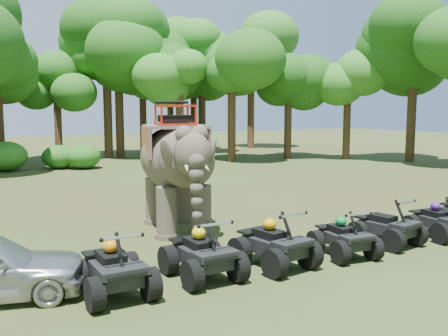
{
  "coord_description": "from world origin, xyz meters",
  "views": [
    {
      "loc": [
        -6.73,
        -10.94,
        3.59
      ],
      "look_at": [
        0.0,
        1.2,
        1.9
      ],
      "focal_mm": 40.0,
      "sensor_mm": 36.0,
      "label": 1
    }
  ],
  "objects_px": {
    "atv_2": "(274,238)",
    "atv_5": "(439,216)",
    "elephant": "(176,166)",
    "atv_1": "(202,248)",
    "atv_3": "(344,232)",
    "atv_4": "(387,221)",
    "atv_0": "(113,262)"
  },
  "relations": [
    {
      "from": "atv_4",
      "to": "elephant",
      "type": "bearing_deg",
      "value": 125.79
    },
    {
      "from": "atv_1",
      "to": "atv_5",
      "type": "distance_m",
      "value": 7.22
    },
    {
      "from": "atv_0",
      "to": "atv_3",
      "type": "height_order",
      "value": "atv_0"
    },
    {
      "from": "atv_1",
      "to": "elephant",
      "type": "bearing_deg",
      "value": 71.93
    },
    {
      "from": "atv_0",
      "to": "atv_5",
      "type": "xyz_separation_m",
      "value": [
        9.14,
        -0.14,
        -0.06
      ]
    },
    {
      "from": "atv_0",
      "to": "atv_3",
      "type": "xyz_separation_m",
      "value": [
        5.62,
        -0.2,
        -0.07
      ]
    },
    {
      "from": "elephant",
      "to": "atv_2",
      "type": "distance_m",
      "value": 4.49
    },
    {
      "from": "atv_3",
      "to": "atv_2",
      "type": "bearing_deg",
      "value": -178.64
    },
    {
      "from": "atv_0",
      "to": "atv_1",
      "type": "distance_m",
      "value": 1.93
    },
    {
      "from": "atv_3",
      "to": "atv_5",
      "type": "xyz_separation_m",
      "value": [
        3.52,
        0.06,
        0.01
      ]
    },
    {
      "from": "atv_3",
      "to": "atv_4",
      "type": "height_order",
      "value": "atv_4"
    },
    {
      "from": "atv_0",
      "to": "atv_3",
      "type": "distance_m",
      "value": 5.63
    },
    {
      "from": "atv_4",
      "to": "atv_5",
      "type": "distance_m",
      "value": 1.82
    },
    {
      "from": "elephant",
      "to": "atv_1",
      "type": "relative_size",
      "value": 2.51
    },
    {
      "from": "atv_2",
      "to": "atv_4",
      "type": "distance_m",
      "value": 3.64
    },
    {
      "from": "atv_4",
      "to": "atv_2",
      "type": "bearing_deg",
      "value": 172.53
    },
    {
      "from": "elephant",
      "to": "atv_3",
      "type": "bearing_deg",
      "value": -50.02
    },
    {
      "from": "atv_2",
      "to": "atv_5",
      "type": "relative_size",
      "value": 1.11
    },
    {
      "from": "atv_1",
      "to": "atv_2",
      "type": "height_order",
      "value": "atv_2"
    },
    {
      "from": "atv_3",
      "to": "atv_4",
      "type": "relative_size",
      "value": 0.94
    },
    {
      "from": "atv_1",
      "to": "atv_0",
      "type": "bearing_deg",
      "value": -179.37
    },
    {
      "from": "atv_0",
      "to": "elephant",
      "type": "bearing_deg",
      "value": 52.27
    },
    {
      "from": "elephant",
      "to": "atv_2",
      "type": "height_order",
      "value": "elephant"
    },
    {
      "from": "elephant",
      "to": "atv_4",
      "type": "bearing_deg",
      "value": -34.06
    },
    {
      "from": "elephant",
      "to": "atv_5",
      "type": "relative_size",
      "value": 2.76
    },
    {
      "from": "elephant",
      "to": "atv_1",
      "type": "distance_m",
      "value": 4.55
    },
    {
      "from": "atv_2",
      "to": "atv_4",
      "type": "bearing_deg",
      "value": -7.11
    },
    {
      "from": "elephant",
      "to": "atv_3",
      "type": "height_order",
      "value": "elephant"
    },
    {
      "from": "elephant",
      "to": "atv_0",
      "type": "xyz_separation_m",
      "value": [
        -3.19,
        -4.26,
        -1.22
      ]
    },
    {
      "from": "atv_3",
      "to": "atv_0",
      "type": "bearing_deg",
      "value": -175.69
    },
    {
      "from": "atv_0",
      "to": "atv_2",
      "type": "bearing_deg",
      "value": -1.48
    },
    {
      "from": "atv_0",
      "to": "atv_5",
      "type": "relative_size",
      "value": 1.1
    }
  ]
}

